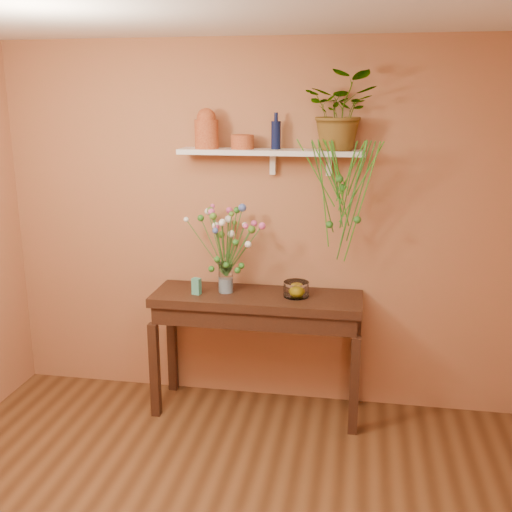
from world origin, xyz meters
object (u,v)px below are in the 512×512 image
object	(u,v)px
spider_plant	(342,111)
bouquet	(228,232)
blue_bottle	(276,134)
glass_bowl	(296,290)
terracotta_jug	(206,129)
sideboard	(257,312)
glass_vase	(226,280)

from	to	relation	value
spider_plant	bouquet	size ratio (longest dim) A/B	0.87
blue_bottle	spider_plant	distance (m)	0.47
bouquet	glass_bowl	bearing A→B (deg)	-1.03
terracotta_jug	blue_bottle	bearing A→B (deg)	5.98
blue_bottle	glass_bowl	size ratio (longest dim) A/B	1.38
sideboard	glass_bowl	world-z (taller)	glass_bowl
spider_plant	glass_vase	size ratio (longest dim) A/B	2.37
bouquet	spider_plant	bearing A→B (deg)	9.55
glass_bowl	terracotta_jug	bearing A→B (deg)	171.48
spider_plant	terracotta_jug	bearing A→B (deg)	-177.58
terracotta_jug	glass_bowl	bearing A→B (deg)	-8.52
sideboard	blue_bottle	bearing A→B (deg)	55.37
sideboard	terracotta_jug	world-z (taller)	terracotta_jug
sideboard	glass_bowl	xyz separation A→B (m)	(0.28, 0.01, 0.18)
glass_vase	blue_bottle	bearing A→B (deg)	22.18
terracotta_jug	spider_plant	size ratio (longest dim) A/B	0.53
sideboard	terracotta_jug	distance (m)	1.35
spider_plant	bouquet	world-z (taller)	spider_plant
spider_plant	blue_bottle	bearing A→B (deg)	178.54
blue_bottle	bouquet	distance (m)	0.76
terracotta_jug	blue_bottle	size ratio (longest dim) A/B	1.12
blue_bottle	glass_vase	world-z (taller)	blue_bottle
sideboard	spider_plant	xyz separation A→B (m)	(0.55, 0.14, 1.42)
blue_bottle	glass_bowl	world-z (taller)	blue_bottle
terracotta_jug	spider_plant	xyz separation A→B (m)	(0.93, 0.04, 0.13)
blue_bottle	glass_vase	size ratio (longest dim) A/B	1.13
sideboard	terracotta_jug	size ratio (longest dim) A/B	5.39
terracotta_jug	bouquet	size ratio (longest dim) A/B	0.46
sideboard	spider_plant	world-z (taller)	spider_plant
sideboard	blue_bottle	size ratio (longest dim) A/B	6.03
blue_bottle	spider_plant	world-z (taller)	spider_plant
spider_plant	glass_bowl	bearing A→B (deg)	-153.00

